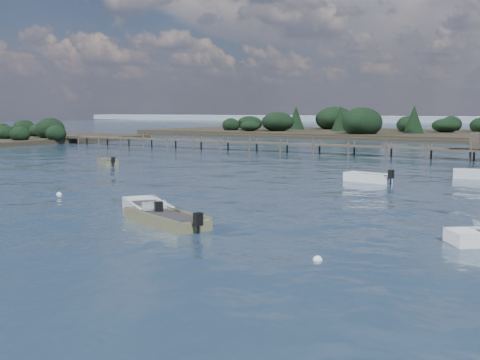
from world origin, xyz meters
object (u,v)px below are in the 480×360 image
Objects in this scene: tender_far_grey_b at (478,176)px; jetty at (253,143)px; dinghy_mid_grey at (147,210)px; dinghy_mid_white_a at (166,221)px; tender_far_white at (367,179)px; tender_far_grey at (108,163)px.

tender_far_grey_b is 33.94m from jetty.
jetty is (-19.13, 40.95, 0.83)m from dinghy_mid_grey.
dinghy_mid_white_a is 1.14× the size of dinghy_mid_grey.
tender_far_white is at bearing 76.64° from dinghy_mid_grey.
tender_far_grey is 0.05× the size of jetty.
tender_far_white reaches higher than dinghy_mid_grey.
jetty is at bearing 150.48° from tender_far_grey_b.
tender_far_white is 0.84× the size of dinghy_mid_grey.
jetty is at bearing 86.35° from tender_far_grey.
dinghy_mid_grey is (-10.39, -24.23, -0.03)m from tender_far_grey_b.
tender_far_grey_b is (7.78, 25.94, 0.04)m from dinghy_mid_white_a.
tender_far_white reaches higher than dinghy_mid_white_a.
tender_far_white is at bearing 0.45° from tender_far_grey.
tender_far_grey_b is at bearing 11.58° from tender_far_grey.
tender_far_grey is at bearing -93.65° from jetty.
dinghy_mid_white_a is 30.37m from tender_far_grey.
dinghy_mid_grey is 0.07× the size of jetty.
dinghy_mid_white_a is at bearing -106.71° from tender_far_grey_b.
jetty reaches higher than tender_far_grey.
tender_far_grey_b is 0.06× the size of jetty.
tender_far_white is 1.18× the size of tender_far_grey.
dinghy_mid_white_a is at bearing -94.86° from tender_far_white.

